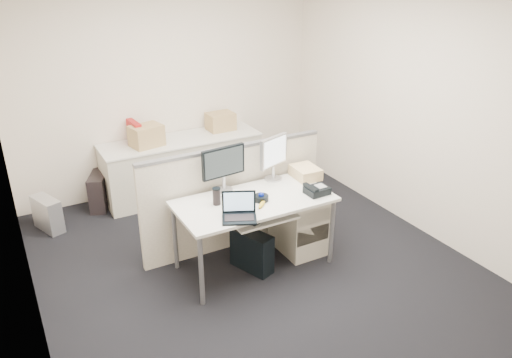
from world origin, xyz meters
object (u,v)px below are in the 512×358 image
desk_phone (317,190)px  laptop (239,208)px  monitor_main (224,169)px  desk (254,206)px

desk_phone → laptop: bearing=-175.5°
monitor_main → laptop: (-0.14, -0.60, -0.12)m
monitor_main → desk_phone: bearing=-39.2°
laptop → desk_phone: size_ratio=1.38×
monitor_main → laptop: size_ratio=1.52×
desk → laptop: laptop is taller
desk → desk_phone: size_ratio=6.85×
monitor_main → desk_phone: 0.93m
desk → monitor_main: bearing=116.9°
laptop → desk_phone: 0.91m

